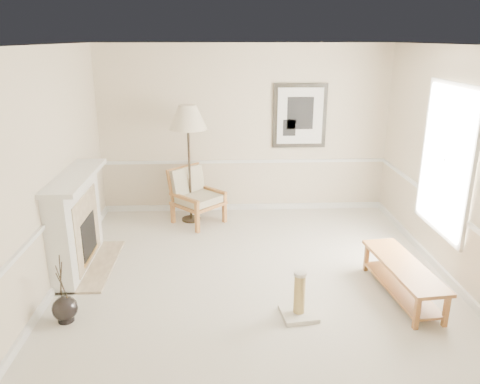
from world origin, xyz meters
The scene contains 8 objects.
ground centered at (0.00, 0.00, 0.00)m, with size 5.50×5.50×0.00m, color silver.
room centered at (0.14, 0.08, 1.87)m, with size 5.04×5.54×2.92m.
fireplace centered at (-2.34, 0.60, 0.64)m, with size 0.64×1.64×1.31m.
floor_vase centered at (-2.15, -0.71, 0.15)m, with size 0.28×0.28×0.81m.
armchair centered at (-0.87, 2.21, 0.50)m, with size 1.02×1.02×0.92m.
floor_lamp centered at (-0.94, 2.24, 1.71)m, with size 0.81×0.81×1.96m.
bench centered at (1.74, -0.34, 0.28)m, with size 0.59×1.51×0.42m.
scratching_post centered at (0.43, -0.72, 0.17)m, with size 0.43×0.43×0.55m.
Camera 1 is at (-0.42, -5.25, 2.98)m, focal length 35.00 mm.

